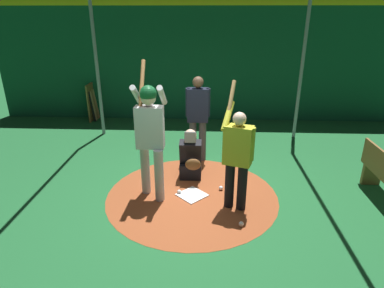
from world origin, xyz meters
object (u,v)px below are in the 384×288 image
(visitor, at_px, (237,155))
(baseball_0, at_px, (221,188))
(catcher, at_px, (191,159))
(baseball_1, at_px, (241,224))
(batter, at_px, (150,131))
(umpire, at_px, (198,115))
(baseball_2, at_px, (179,192))
(bat_rack, at_px, (93,103))
(home_plate, at_px, (192,195))

(visitor, relative_size, baseball_0, 26.58)
(catcher, relative_size, baseball_1, 13.01)
(batter, bearing_deg, visitor, 78.22)
(umpire, height_order, visitor, visitor)
(batter, relative_size, umpire, 1.26)
(baseball_2, bearing_deg, umpire, 169.34)
(catcher, bearing_deg, baseball_2, -14.95)
(baseball_2, bearing_deg, batter, -80.92)
(visitor, height_order, baseball_0, visitor)
(batter, distance_m, baseball_2, 1.21)
(umpire, bearing_deg, baseball_1, 17.12)
(bat_rack, relative_size, baseball_2, 14.20)
(home_plate, xyz_separation_m, baseball_1, (0.84, 0.76, 0.03))
(home_plate, height_order, umpire, umpire)
(batter, height_order, visitor, batter)
(batter, distance_m, baseball_0, 1.64)
(umpire, xyz_separation_m, baseball_2, (1.44, -0.27, -0.95))
(visitor, height_order, bat_rack, visitor)
(bat_rack, bearing_deg, umpire, 48.99)
(baseball_2, bearing_deg, home_plate, 79.77)
(umpire, distance_m, baseball_2, 1.74)
(visitor, bearing_deg, catcher, -123.61)
(home_plate, distance_m, baseball_0, 0.54)
(catcher, bearing_deg, batter, -40.93)
(bat_rack, relative_size, baseball_1, 14.20)
(home_plate, distance_m, bat_rack, 5.19)
(baseball_0, bearing_deg, umpire, -160.43)
(baseball_0, distance_m, baseball_2, 0.74)
(batter, xyz_separation_m, visitor, (0.28, 1.36, -0.26))
(visitor, bearing_deg, baseball_2, -91.98)
(bat_rack, bearing_deg, catcher, 40.58)
(umpire, distance_m, baseball_0, 1.65)
(catcher, distance_m, baseball_0, 0.80)
(umpire, height_order, baseball_2, umpire)
(umpire, bearing_deg, catcher, -7.20)
(baseball_1, bearing_deg, home_plate, -137.75)
(bat_rack, bearing_deg, home_plate, 36.19)
(baseball_1, relative_size, baseball_2, 1.00)
(batter, height_order, baseball_0, batter)
(batter, relative_size, baseball_2, 30.00)
(baseball_1, bearing_deg, baseball_2, -131.73)
(bat_rack, height_order, baseball_2, bat_rack)
(visitor, xyz_separation_m, bat_rack, (-4.49, -3.75, -0.42))
(umpire, relative_size, baseball_2, 23.78)
(batter, height_order, baseball_1, batter)
(home_plate, bearing_deg, visitor, 65.77)
(baseball_0, height_order, baseball_1, same)
(catcher, distance_m, baseball_2, 0.74)
(home_plate, relative_size, visitor, 0.21)
(home_plate, distance_m, umpire, 1.77)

